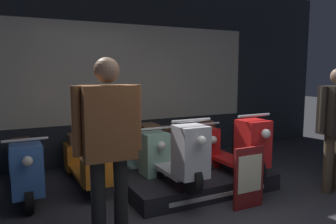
{
  "coord_description": "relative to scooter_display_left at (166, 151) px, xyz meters",
  "views": [
    {
      "loc": [
        -1.91,
        -2.19,
        1.6
      ],
      "look_at": [
        0.15,
        1.89,
        1.02
      ],
      "focal_mm": 35.0,
      "sensor_mm": 36.0,
      "label": 1
    }
  ],
  "objects": [
    {
      "name": "price_sign_board",
      "position": [
        0.65,
        -0.83,
        -0.2
      ],
      "size": [
        0.41,
        0.04,
        0.73
      ],
      "color": "maroon",
      "rests_on": "ground_plane"
    },
    {
      "name": "person_left_browsing",
      "position": [
        -1.03,
        -0.91,
        0.46
      ],
      "size": [
        0.63,
        0.26,
        1.72
      ],
      "color": "black",
      "rests_on": "ground_plane"
    },
    {
      "name": "display_platform",
      "position": [
        0.45,
        -0.0,
        -0.46
      ],
      "size": [
        1.98,
        1.11,
        0.21
      ],
      "color": "black",
      "rests_on": "ground_plane"
    },
    {
      "name": "scooter_backrow_0",
      "position": [
        -1.65,
        0.81,
        -0.21
      ],
      "size": [
        0.48,
        1.69,
        0.86
      ],
      "color": "black",
      "rests_on": "ground_plane"
    },
    {
      "name": "scooter_backrow_2",
      "position": [
        -0.07,
        0.81,
        -0.21
      ],
      "size": [
        0.48,
        1.69,
        0.86
      ],
      "color": "black",
      "rests_on": "ground_plane"
    },
    {
      "name": "scooter_display_right",
      "position": [
        0.89,
        0.0,
        0.0
      ],
      "size": [
        0.48,
        1.69,
        0.86
      ],
      "color": "black",
      "rests_on": "display_platform"
    },
    {
      "name": "shop_wall_back",
      "position": [
        0.08,
        1.86,
        1.03
      ],
      "size": [
        9.09,
        0.09,
        3.2
      ],
      "color": "#23282D",
      "rests_on": "ground_plane"
    },
    {
      "name": "person_right_browsing",
      "position": [
        2.02,
        -0.91,
        0.4
      ],
      "size": [
        0.61,
        0.25,
        1.63
      ],
      "color": "#473828",
      "rests_on": "ground_plane"
    },
    {
      "name": "scooter_backrow_3",
      "position": [
        0.71,
        0.81,
        -0.21
      ],
      "size": [
        0.48,
        1.69,
        0.86
      ],
      "color": "black",
      "rests_on": "ground_plane"
    },
    {
      "name": "scooter_display_left",
      "position": [
        0.0,
        0.0,
        0.0
      ],
      "size": [
        0.48,
        1.69,
        0.86
      ],
      "color": "black",
      "rests_on": "display_platform"
    },
    {
      "name": "scooter_backrow_1",
      "position": [
        -0.86,
        0.81,
        -0.21
      ],
      "size": [
        0.48,
        1.69,
        0.86
      ],
      "color": "black",
      "rests_on": "ground_plane"
    },
    {
      "name": "scooter_backrow_4",
      "position": [
        1.5,
        0.81,
        -0.21
      ],
      "size": [
        0.48,
        1.69,
        0.86
      ],
      "color": "black",
      "rests_on": "ground_plane"
    }
  ]
}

